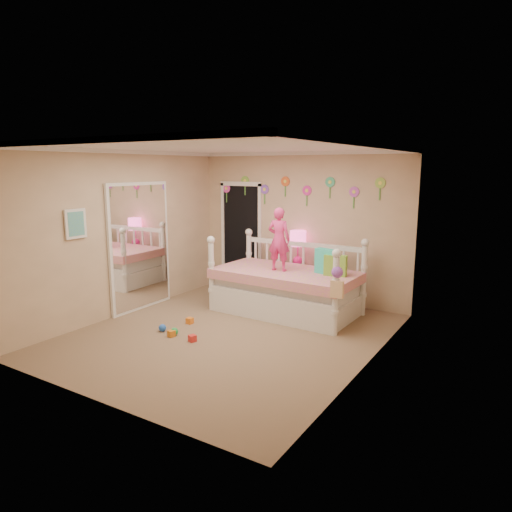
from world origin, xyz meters
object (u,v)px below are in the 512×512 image
Objects in this scene: table_lamp at (298,243)px; nightstand at (297,283)px; daybed at (286,275)px; child at (279,239)px.

nightstand is at bearing 0.00° from table_lamp.
table_lamp reaches higher than nightstand.
nightstand is at bearing 103.75° from daybed.
daybed is 0.79m from nightstand.
nightstand is 1.02× the size of table_lamp.
child is at bearing -139.95° from daybed.
table_lamp is (-0.15, 0.71, 0.41)m from daybed.
daybed is 0.59m from child.
daybed is 2.30× the size of child.
child is 1.19m from nightstand.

